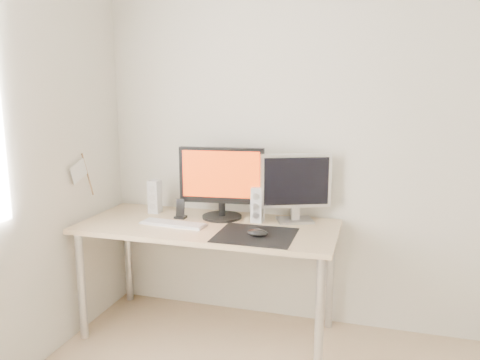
{
  "coord_description": "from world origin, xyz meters",
  "views": [
    {
      "loc": [
        0.05,
        -1.27,
        1.55
      ],
      "look_at": [
        -0.74,
        1.45,
        1.01
      ],
      "focal_mm": 35.0,
      "sensor_mm": 36.0,
      "label": 1
    }
  ],
  "objects_px": {
    "speaker_left": "(155,197)",
    "phone_dock": "(180,212)",
    "second_monitor": "(296,185)",
    "speaker_right": "(257,204)",
    "desk": "(208,236)",
    "main_monitor": "(222,180)",
    "mouse": "(258,233)",
    "keyboard": "(173,224)"
  },
  "relations": [
    {
      "from": "speaker_left",
      "to": "phone_dock",
      "type": "height_order",
      "value": "speaker_left"
    },
    {
      "from": "second_monitor",
      "to": "speaker_right",
      "type": "height_order",
      "value": "second_monitor"
    },
    {
      "from": "desk",
      "to": "main_monitor",
      "type": "relative_size",
      "value": 2.9
    },
    {
      "from": "mouse",
      "to": "keyboard",
      "type": "height_order",
      "value": "mouse"
    },
    {
      "from": "mouse",
      "to": "desk",
      "type": "relative_size",
      "value": 0.08
    },
    {
      "from": "main_monitor",
      "to": "phone_dock",
      "type": "bearing_deg",
      "value": -163.93
    },
    {
      "from": "second_monitor",
      "to": "phone_dock",
      "type": "height_order",
      "value": "second_monitor"
    },
    {
      "from": "speaker_left",
      "to": "keyboard",
      "type": "height_order",
      "value": "speaker_left"
    },
    {
      "from": "speaker_right",
      "to": "phone_dock",
      "type": "relative_size",
      "value": 1.75
    },
    {
      "from": "main_monitor",
      "to": "speaker_left",
      "type": "relative_size",
      "value": 2.46
    },
    {
      "from": "keyboard",
      "to": "second_monitor",
      "type": "bearing_deg",
      "value": 21.82
    },
    {
      "from": "desk",
      "to": "keyboard",
      "type": "height_order",
      "value": "keyboard"
    },
    {
      "from": "main_monitor",
      "to": "speaker_right",
      "type": "bearing_deg",
      "value": -2.58
    },
    {
      "from": "mouse",
      "to": "main_monitor",
      "type": "distance_m",
      "value": 0.51
    },
    {
      "from": "desk",
      "to": "main_monitor",
      "type": "distance_m",
      "value": 0.37
    },
    {
      "from": "desk",
      "to": "main_monitor",
      "type": "xyz_separation_m",
      "value": [
        0.04,
        0.16,
        0.33
      ]
    },
    {
      "from": "keyboard",
      "to": "phone_dock",
      "type": "distance_m",
      "value": 0.16
    },
    {
      "from": "phone_dock",
      "to": "keyboard",
      "type": "bearing_deg",
      "value": -84.12
    },
    {
      "from": "speaker_right",
      "to": "keyboard",
      "type": "bearing_deg",
      "value": -155.94
    },
    {
      "from": "main_monitor",
      "to": "keyboard",
      "type": "height_order",
      "value": "main_monitor"
    },
    {
      "from": "keyboard",
      "to": "desk",
      "type": "bearing_deg",
      "value": 19.26
    },
    {
      "from": "keyboard",
      "to": "phone_dock",
      "type": "bearing_deg",
      "value": 95.88
    },
    {
      "from": "desk",
      "to": "mouse",
      "type": "bearing_deg",
      "value": -24.47
    },
    {
      "from": "speaker_left",
      "to": "phone_dock",
      "type": "xyz_separation_m",
      "value": [
        0.22,
        -0.09,
        -0.07
      ]
    },
    {
      "from": "main_monitor",
      "to": "phone_dock",
      "type": "height_order",
      "value": "main_monitor"
    },
    {
      "from": "main_monitor",
      "to": "second_monitor",
      "type": "relative_size",
      "value": 1.27
    },
    {
      "from": "second_monitor",
      "to": "desk",
      "type": "bearing_deg",
      "value": -157.18
    },
    {
      "from": "desk",
      "to": "second_monitor",
      "type": "bearing_deg",
      "value": 22.82
    },
    {
      "from": "mouse",
      "to": "second_monitor",
      "type": "relative_size",
      "value": 0.28
    },
    {
      "from": "main_monitor",
      "to": "keyboard",
      "type": "relative_size",
      "value": 1.29
    },
    {
      "from": "keyboard",
      "to": "main_monitor",
      "type": "bearing_deg",
      "value": 43.12
    },
    {
      "from": "speaker_left",
      "to": "phone_dock",
      "type": "relative_size",
      "value": 1.75
    },
    {
      "from": "phone_dock",
      "to": "mouse",
      "type": "bearing_deg",
      "value": -22.98
    },
    {
      "from": "mouse",
      "to": "second_monitor",
      "type": "xyz_separation_m",
      "value": [
        0.15,
        0.38,
        0.22
      ]
    },
    {
      "from": "desk",
      "to": "phone_dock",
      "type": "bearing_deg",
      "value": 159.54
    },
    {
      "from": "second_monitor",
      "to": "main_monitor",
      "type": "bearing_deg",
      "value": -172.95
    },
    {
      "from": "speaker_left",
      "to": "speaker_right",
      "type": "bearing_deg",
      "value": -1.69
    },
    {
      "from": "speaker_right",
      "to": "speaker_left",
      "type": "bearing_deg",
      "value": 178.31
    },
    {
      "from": "mouse",
      "to": "second_monitor",
      "type": "distance_m",
      "value": 0.46
    },
    {
      "from": "mouse",
      "to": "phone_dock",
      "type": "bearing_deg",
      "value": 157.02
    },
    {
      "from": "speaker_right",
      "to": "keyboard",
      "type": "xyz_separation_m",
      "value": [
        -0.49,
        -0.22,
        -0.1
      ]
    },
    {
      "from": "mouse",
      "to": "speaker_right",
      "type": "distance_m",
      "value": 0.33
    }
  ]
}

